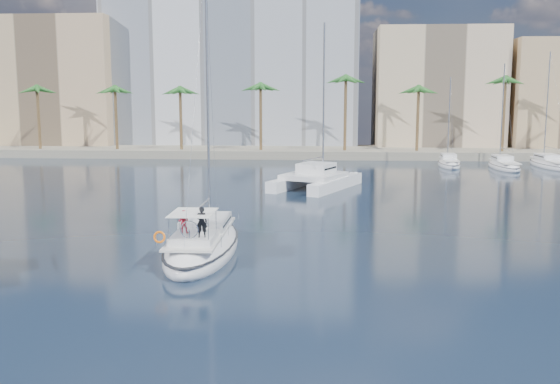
{
  "coord_description": "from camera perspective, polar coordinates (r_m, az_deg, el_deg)",
  "views": [
    {
      "loc": [
        3.5,
        -35.77,
        8.92
      ],
      "look_at": [
        0.9,
        1.5,
        3.26
      ],
      "focal_mm": 40.0,
      "sensor_mm": 36.0,
      "label": 1
    }
  ],
  "objects": [
    {
      "name": "palm_centre",
      "position": [
        92.85,
        1.85,
        9.45
      ],
      "size": [
        3.6,
        3.6,
        12.3
      ],
      "color": "brown",
      "rests_on": "ground"
    },
    {
      "name": "catamaran",
      "position": [
        62.05,
        3.28,
        1.38
      ],
      "size": [
        9.5,
        12.34,
        16.24
      ],
      "rotation": [
        0.0,
        0.0,
        -0.41
      ],
      "color": "white",
      "rests_on": "ground"
    },
    {
      "name": "seagull",
      "position": [
        40.43,
        -6.35,
        -2.94
      ],
      "size": [
        1.01,
        0.43,
        0.19
      ],
      "color": "silver",
      "rests_on": "ground"
    },
    {
      "name": "ground",
      "position": [
        37.03,
        -1.56,
        -5.32
      ],
      "size": [
        160.0,
        160.0,
        0.0
      ],
      "primitive_type": "plane",
      "color": "black",
      "rests_on": "ground"
    },
    {
      "name": "quay",
      "position": [
        97.19,
        1.91,
        3.7
      ],
      "size": [
        120.0,
        14.0,
        1.2
      ],
      "primitive_type": "cube",
      "color": "gray",
      "rests_on": "ground"
    },
    {
      "name": "moored_yacht_c",
      "position": [
        88.32,
        23.49,
        2.1
      ],
      "size": [
        3.98,
        12.33,
        15.54
      ],
      "primitive_type": null,
      "rotation": [
        0.0,
        0.0,
        0.03
      ],
      "color": "white",
      "rests_on": "ground"
    },
    {
      "name": "building_modern",
      "position": [
        109.99,
        -4.2,
        11.24
      ],
      "size": [
        42.0,
        16.0,
        28.0
      ],
      "primitive_type": "cube",
      "color": "silver",
      "rests_on": "ground"
    },
    {
      "name": "moored_yacht_a",
      "position": [
        84.87,
        15.19,
        2.28
      ],
      "size": [
        3.37,
        9.52,
        11.9
      ],
      "primitive_type": null,
      "rotation": [
        0.0,
        0.0,
        -0.07
      ],
      "color": "white",
      "rests_on": "ground"
    },
    {
      "name": "main_sloop",
      "position": [
        36.25,
        -7.08,
        -4.82
      ],
      "size": [
        3.97,
        12.04,
        17.8
      ],
      "rotation": [
        0.0,
        0.0,
        0.01
      ],
      "color": "white",
      "rests_on": "ground"
    },
    {
      "name": "palm_right",
      "position": [
        97.67,
        22.46,
        8.77
      ],
      "size": [
        3.6,
        3.6,
        12.3
      ],
      "color": "brown",
      "rests_on": "ground"
    },
    {
      "name": "building_tan_left",
      "position": [
        114.24,
        -19.75,
        9.16
      ],
      "size": [
        22.0,
        14.0,
        22.0
      ],
      "primitive_type": "cube",
      "color": "tan",
      "rests_on": "ground"
    },
    {
      "name": "moored_yacht_b",
      "position": [
        84.45,
        19.78,
        2.04
      ],
      "size": [
        3.32,
        10.83,
        13.72
      ],
      "primitive_type": null,
      "rotation": [
        0.0,
        0.0,
        -0.02
      ],
      "color": "white",
      "rests_on": "ground"
    },
    {
      "name": "building_beige",
      "position": [
        107.38,
        14.08,
        8.93
      ],
      "size": [
        20.0,
        14.0,
        20.0
      ],
      "primitive_type": "cube",
      "color": "tan",
      "rests_on": "ground"
    },
    {
      "name": "palm_left",
      "position": [
        100.07,
        -18.25,
        8.97
      ],
      "size": [
        3.6,
        3.6,
        12.3
      ],
      "color": "brown",
      "rests_on": "ground"
    }
  ]
}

